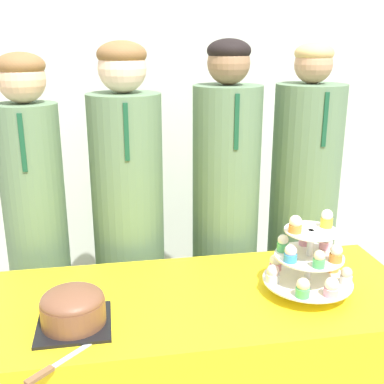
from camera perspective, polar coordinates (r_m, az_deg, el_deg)
wall_back at (r=2.71m, az=-4.29°, el=13.64°), size 9.00×0.06×2.70m
table at (r=1.87m, az=0.78°, el=-21.55°), size 1.49×0.61×0.70m
round_cake at (r=1.53m, az=-13.93°, el=-13.14°), size 0.22×0.22×0.12m
cake_knife at (r=1.41m, az=-15.93°, el=-19.18°), size 0.21×0.20×0.01m
cupcake_stand at (r=1.68m, az=13.74°, el=-7.82°), size 0.30×0.30×0.29m
student_0 at (r=2.14m, az=-17.79°, el=-5.31°), size 0.25×0.26×1.49m
student_1 at (r=2.12m, az=-7.46°, el=-4.77°), size 0.30×0.31×1.53m
student_2 at (r=2.18m, az=3.94°, el=-4.04°), size 0.29×0.30×1.54m
student_3 at (r=2.30m, az=12.88°, el=-3.72°), size 0.31×0.31×1.52m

